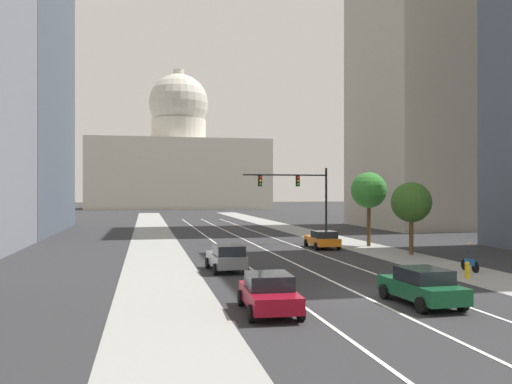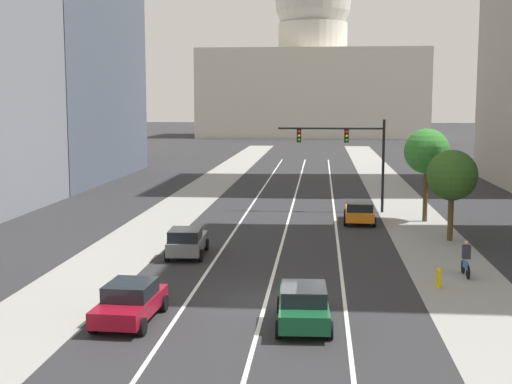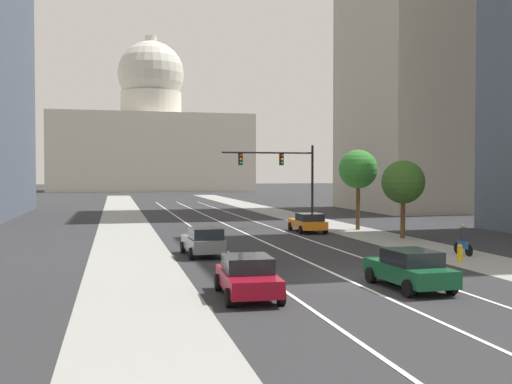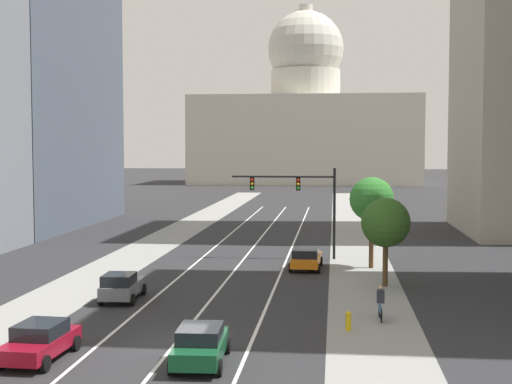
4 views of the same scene
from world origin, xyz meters
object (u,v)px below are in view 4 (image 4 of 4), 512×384
at_px(street_tree_far_right, 386,223).
at_px(street_tree_mid_right, 372,200).
at_px(fire_hydrant, 348,321).
at_px(car_gray, 122,286).
at_px(capitol_building, 305,122).
at_px(cyclist, 380,303).
at_px(car_crimson, 40,341).
at_px(traffic_signal_mast, 302,195).
at_px(car_orange, 306,258).
at_px(car_green, 201,344).

distance_m(street_tree_far_right, street_tree_mid_right, 6.66).
relative_size(fire_hydrant, street_tree_far_right, 0.17).
distance_m(car_gray, street_tree_mid_right, 19.13).
relative_size(capitol_building, cyclist, 29.56).
relative_size(car_crimson, cyclist, 2.51).
xyz_separation_m(car_crimson, cyclist, (13.86, 8.07, 0.08)).
bearing_deg(fire_hydrant, capitol_building, 93.23).
height_order(capitol_building, car_crimson, capitol_building).
xyz_separation_m(traffic_signal_mast, cyclist, (4.70, -18.84, -3.98)).
bearing_deg(car_orange, cyclist, -161.74).
distance_m(car_orange, fire_hydrant, 16.60).
height_order(car_green, fire_hydrant, car_green).
bearing_deg(car_crimson, car_green, -86.29).
height_order(car_gray, cyclist, cyclist).
distance_m(car_orange, car_gray, 14.84).
bearing_deg(car_orange, fire_hydrant, -169.14).
xyz_separation_m(car_gray, street_tree_far_right, (14.67, 5.67, 3.05)).
relative_size(car_orange, car_crimson, 1.07).
distance_m(car_gray, cyclist, 14.16).
xyz_separation_m(car_green, traffic_signal_mast, (2.71, 26.78, 4.04)).
bearing_deg(car_gray, street_tree_far_right, -71.68).
bearing_deg(cyclist, street_tree_far_right, -6.69).
relative_size(traffic_signal_mast, street_tree_far_right, 1.46).
height_order(capitol_building, fire_hydrant, capitol_building).
height_order(capitol_building, street_tree_mid_right, capitol_building).
distance_m(car_crimson, street_tree_mid_right, 27.53).
relative_size(capitol_building, car_gray, 12.25).
height_order(cyclist, street_tree_far_right, street_tree_far_right).
relative_size(car_orange, street_tree_mid_right, 0.72).
xyz_separation_m(car_crimson, traffic_signal_mast, (9.16, 26.91, 4.06)).
relative_size(street_tree_far_right, street_tree_mid_right, 0.85).
distance_m(car_green, traffic_signal_mast, 27.22).
xyz_separation_m(car_gray, car_crimson, (-0.01, -11.02, -0.04)).
height_order(capitol_building, street_tree_far_right, capitol_building).
relative_size(traffic_signal_mast, fire_hydrant, 8.62).
bearing_deg(car_green, car_crimson, 88.71).
bearing_deg(car_gray, street_tree_mid_right, -51.95).
height_order(car_orange, street_tree_far_right, street_tree_far_right).
relative_size(traffic_signal_mast, street_tree_mid_right, 1.23).
relative_size(capitol_building, car_crimson, 11.77).
bearing_deg(capitol_building, cyclist, -86.02).
height_order(car_gray, street_tree_far_right, street_tree_far_right).
height_order(car_green, car_crimson, car_green).
xyz_separation_m(cyclist, street_tree_mid_right, (0.30, 15.20, 3.93)).
relative_size(car_green, car_orange, 0.96).
bearing_deg(car_green, cyclist, -45.43).
relative_size(cyclist, street_tree_mid_right, 0.27).
bearing_deg(cyclist, street_tree_mid_right, -2.43).
bearing_deg(street_tree_mid_right, cyclist, -91.13).
bearing_deg(car_gray, capitol_building, -5.00).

